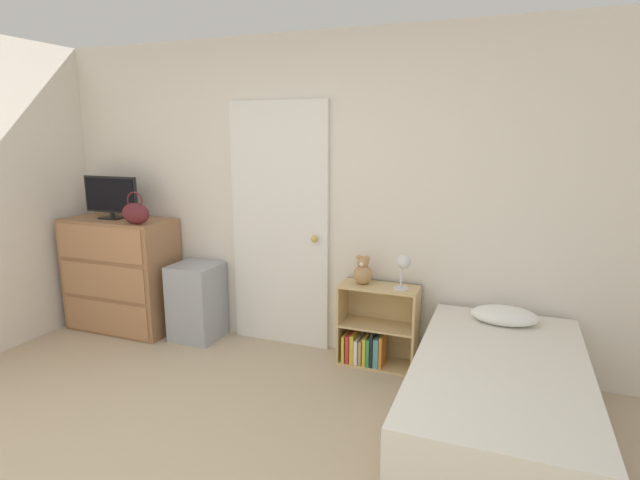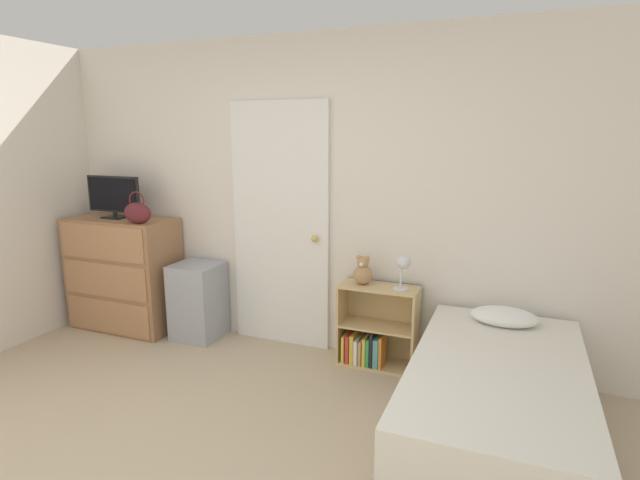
% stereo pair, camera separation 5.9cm
% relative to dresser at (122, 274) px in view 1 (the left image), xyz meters
% --- Properties ---
extents(wall_back, '(10.00, 0.06, 2.55)m').
position_rel_dresser_xyz_m(wall_back, '(1.79, 0.29, 0.76)').
color(wall_back, silver).
rests_on(wall_back, ground_plane).
extents(door_closed, '(0.87, 0.09, 2.04)m').
position_rel_dresser_xyz_m(door_closed, '(1.50, 0.24, 0.51)').
color(door_closed, white).
rests_on(door_closed, ground_plane).
extents(dresser, '(1.00, 0.48, 1.03)m').
position_rel_dresser_xyz_m(dresser, '(0.00, 0.00, 0.00)').
color(dresser, '#996B47').
rests_on(dresser, ground_plane).
extents(tv, '(0.57, 0.16, 0.38)m').
position_rel_dresser_xyz_m(tv, '(-0.05, 0.01, 0.72)').
color(tv, black).
rests_on(tv, dresser).
extents(handbag, '(0.27, 0.11, 0.28)m').
position_rel_dresser_xyz_m(handbag, '(0.34, -0.14, 0.61)').
color(handbag, '#591E23').
rests_on(handbag, dresser).
extents(storage_bin, '(0.39, 0.39, 0.67)m').
position_rel_dresser_xyz_m(storage_bin, '(0.77, 0.05, -0.18)').
color(storage_bin, '#999EA8').
rests_on(storage_bin, ground_plane).
extents(bookshelf, '(0.60, 0.27, 0.65)m').
position_rel_dresser_xyz_m(bookshelf, '(2.36, 0.11, -0.27)').
color(bookshelf, tan).
rests_on(bookshelf, ground_plane).
extents(teddy_bear, '(0.15, 0.15, 0.23)m').
position_rel_dresser_xyz_m(teddy_bear, '(2.27, 0.10, 0.23)').
color(teddy_bear, tan).
rests_on(teddy_bear, bookshelf).
extents(desk_lamp, '(0.13, 0.12, 0.27)m').
position_rel_dresser_xyz_m(desk_lamp, '(2.59, 0.06, 0.32)').
color(desk_lamp, silver).
rests_on(desk_lamp, bookshelf).
extents(bed, '(0.97, 1.80, 0.63)m').
position_rel_dresser_xyz_m(bed, '(3.31, -0.65, -0.25)').
color(bed, brown).
rests_on(bed, ground_plane).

